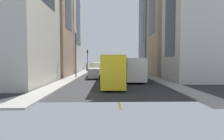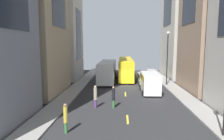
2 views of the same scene
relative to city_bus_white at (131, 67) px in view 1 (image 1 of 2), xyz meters
The scene contains 22 objects.
ground_plane 6.11m from the city_bus_white, 59.79° to the right, with size 39.93×39.93×0.00m, color #28282B.
sidewalk_west 6.68m from the city_bus_white, 128.83° to the right, with size 2.10×44.00×0.15m, color gray.
sidewalk_east 11.18m from the city_bus_white, 26.92° to the right, with size 2.10×44.00×0.15m, color gray.
lane_stripe_0 26.22m from the city_bus_white, 83.63° to the right, with size 0.16×2.00×0.01m, color yellow.
lane_stripe_1 17.93m from the city_bus_white, 80.63° to the right, with size 0.16×2.00×0.01m, color yellow.
lane_stripe_2 9.84m from the city_bus_white, 72.47° to the right, with size 0.16×2.00×0.01m, color yellow.
lane_stripe_3 3.61m from the city_bus_white, 15.11° to the right, with size 0.16×2.00×0.01m, color yellow.
lane_stripe_4 8.39m from the city_bus_white, 69.15° to the left, with size 0.16×2.00×0.01m, color yellow.
lane_stripe_5 16.40m from the city_bus_white, 79.73° to the left, with size 0.16×2.00×0.01m, color yellow.
building_west_0 26.21m from the city_bus_white, 117.52° to the right, with size 10.06×9.08×31.98m.
building_west_2 11.12m from the city_bus_white, 167.43° to the left, with size 7.83×7.62×16.03m.
building_east_0 27.14m from the city_bus_white, 49.02° to the right, with size 9.00×11.06×30.55m.
city_bus_white is the anchor object (origin of this frame).
streetcar_yellow 5.10m from the city_bus_white, 51.53° to the left, with size 2.70×14.65×3.59m.
delivery_van_white 10.27m from the city_bus_white, 53.96° to the right, with size 2.25×5.03×2.58m.
car_silver_0 6.57m from the city_bus_white, 22.56° to the right, with size 1.95×4.05×1.71m.
pedestrian_waiting_curb 20.45m from the city_bus_white, 94.13° to the right, with size 0.29×0.29×2.14m.
pedestrian_crossing_mid 14.79m from the city_bus_white, 83.72° to the right, with size 0.31×0.31×2.16m.
pedestrian_walking_far 22.92m from the city_bus_white, 65.60° to the right, with size 0.35×0.35×2.22m.
pedestrian_crossing_near 14.71m from the city_bus_white, 90.58° to the right, with size 0.34×0.34×2.23m.
traffic_light_near_corner 22.57m from the city_bus_white, 65.94° to the right, with size 0.32×0.44×5.75m.
streetlamp_near 10.32m from the city_bus_white, 20.43° to the right, with size 0.44×0.44×7.99m.
Camera 1 is at (0.79, 32.97, 3.06)m, focal length 28.83 mm.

